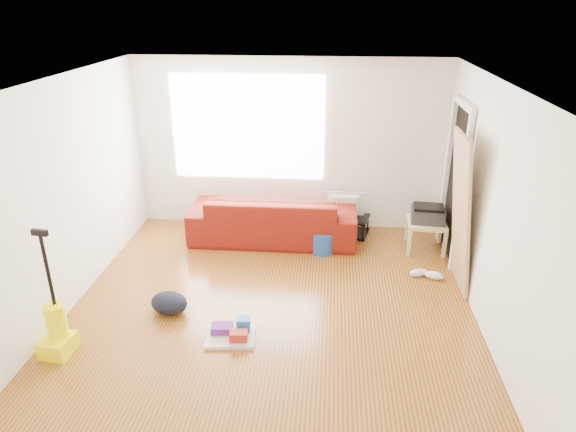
# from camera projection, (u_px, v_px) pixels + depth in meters

# --- Properties ---
(room) EXTENTS (4.51, 5.01, 2.51)m
(room) POSITION_uv_depth(u_px,v_px,m) (277.00, 205.00, 5.31)
(room) COLOR brown
(room) RESTS_ON ground
(sofa) EXTENTS (2.35, 0.92, 0.69)m
(sofa) POSITION_uv_depth(u_px,v_px,m) (274.00, 238.00, 7.47)
(sofa) COLOR #5F0F03
(sofa) RESTS_ON ground
(tv_stand) EXTENTS (0.82, 0.59, 0.28)m
(tv_stand) POSITION_uv_depth(u_px,v_px,m) (343.00, 224.00, 7.58)
(tv_stand) COLOR black
(tv_stand) RESTS_ON ground
(tv) EXTENTS (0.61, 0.08, 0.35)m
(tv) POSITION_uv_depth(u_px,v_px,m) (344.00, 205.00, 7.46)
(tv) COLOR black
(tv) RESTS_ON tv_stand
(side_table) EXTENTS (0.54, 0.54, 0.42)m
(side_table) POSITION_uv_depth(u_px,v_px,m) (426.00, 226.00, 7.03)
(side_table) COLOR #C9B58E
(side_table) RESTS_ON ground
(printer) EXTENTS (0.47, 0.37, 0.23)m
(printer) POSITION_uv_depth(u_px,v_px,m) (428.00, 214.00, 6.96)
(printer) COLOR #29292F
(printer) RESTS_ON side_table
(bucket) EXTENTS (0.30, 0.30, 0.30)m
(bucket) POSITION_uv_depth(u_px,v_px,m) (322.00, 252.00, 7.06)
(bucket) COLOR #1A4496
(bucket) RESTS_ON ground
(toilet_paper) EXTENTS (0.12, 0.12, 0.11)m
(toilet_paper) POSITION_uv_depth(u_px,v_px,m) (320.00, 238.00, 7.00)
(toilet_paper) COLOR white
(toilet_paper) RESTS_ON bucket
(cleaning_tray) EXTENTS (0.53, 0.44, 0.18)m
(cleaning_tray) POSITION_uv_depth(u_px,v_px,m) (232.00, 333.00, 5.28)
(cleaning_tray) COLOR silver
(cleaning_tray) RESTS_ON ground
(backpack) EXTENTS (0.51, 0.46, 0.23)m
(backpack) POSITION_uv_depth(u_px,v_px,m) (170.00, 312.00, 5.73)
(backpack) COLOR black
(backpack) RESTS_ON ground
(sneakers) EXTENTS (0.44, 0.22, 0.10)m
(sneakers) POSITION_uv_depth(u_px,v_px,m) (426.00, 274.00, 6.41)
(sneakers) COLOR white
(sneakers) RESTS_ON ground
(vacuum) EXTENTS (0.31, 0.34, 1.30)m
(vacuum) POSITION_uv_depth(u_px,v_px,m) (57.00, 331.00, 5.00)
(vacuum) COLOR #FFFD00
(vacuum) RESTS_ON ground
(door_panel) EXTENTS (0.23, 0.75, 1.88)m
(door_panel) POSITION_uv_depth(u_px,v_px,m) (451.00, 284.00, 6.28)
(door_panel) COLOR #9C7D51
(door_panel) RESTS_ON ground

